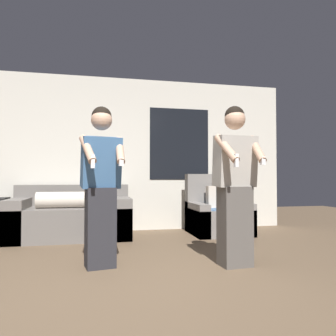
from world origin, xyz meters
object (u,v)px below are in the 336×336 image
at_px(armchair, 218,214).
at_px(person_left, 101,185).
at_px(couch, 71,218).
at_px(person_right, 235,184).

relative_size(armchair, person_left, 0.59).
xyz_separation_m(couch, person_right, (1.82, -2.05, 0.55)).
distance_m(armchair, person_left, 2.64).
relative_size(person_left, person_right, 0.99).
bearing_deg(person_right, armchair, 74.46).
bearing_deg(couch, armchair, -2.43).
bearing_deg(armchair, person_left, -138.70).
bearing_deg(armchair, couch, 177.57).
bearing_deg(person_left, armchair, 41.30).
bearing_deg(person_right, person_left, 170.05).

